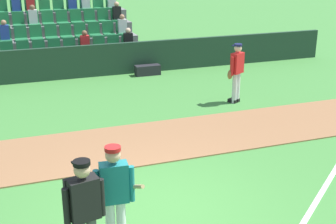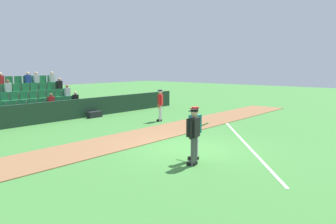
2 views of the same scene
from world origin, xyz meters
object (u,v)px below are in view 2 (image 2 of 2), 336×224
batter_teal_jersey (195,131)px  umpire_home_plate (194,134)px  equipment_bag (95,114)px  runner_red_jersey (160,104)px

batter_teal_jersey → umpire_home_plate: size_ratio=1.00×
equipment_bag → runner_red_jersey: bearing=-68.9°
umpire_home_plate → runner_red_jersey: (5.54, 6.22, -0.04)m
batter_teal_jersey → runner_red_jersey: 7.78m
batter_teal_jersey → equipment_bag: size_ratio=1.96×
umpire_home_plate → batter_teal_jersey: bearing=30.7°
runner_red_jersey → batter_teal_jersey: bearing=-130.4°
runner_red_jersey → umpire_home_plate: bearing=-131.7°
runner_red_jersey → equipment_bag: 4.26m
umpire_home_plate → equipment_bag: (4.03, 10.12, -0.82)m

